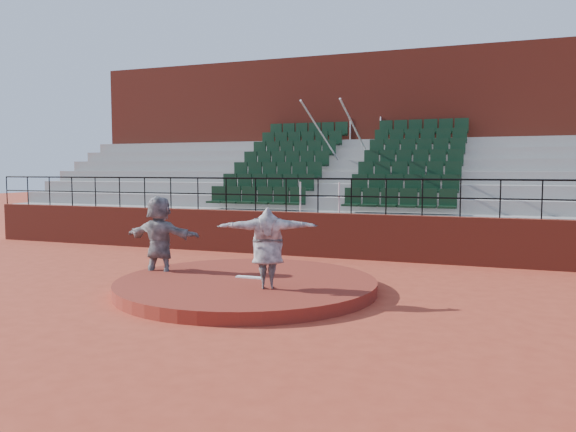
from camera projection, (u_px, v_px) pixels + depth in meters
name	position (u px, v px, depth m)	size (l,w,h in m)	color
ground	(247.00, 291.00, 11.90)	(90.00, 90.00, 0.00)	#AC3D27
pitchers_mound	(247.00, 285.00, 11.89)	(5.50, 5.50, 0.25)	maroon
pitching_rubber	(250.00, 277.00, 12.02)	(0.60, 0.15, 0.03)	white
boundary_wall	(318.00, 235.00, 16.51)	(24.00, 0.30, 1.30)	maroon
wall_railing	(318.00, 188.00, 16.40)	(24.04, 0.05, 1.03)	black
seating_deck	(349.00, 201.00, 19.85)	(24.00, 5.97, 4.63)	gray
press_box_facade	(373.00, 146.00, 23.36)	(24.00, 3.00, 7.10)	maroon
pitcher	(268.00, 248.00, 10.93)	(1.95, 0.53, 1.59)	black
fielder	(160.00, 239.00, 12.87)	(1.83, 0.58, 1.98)	black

